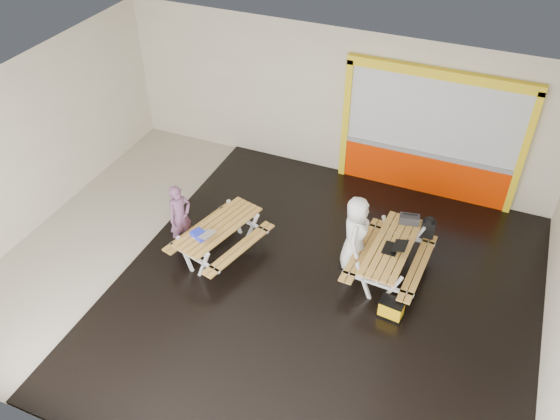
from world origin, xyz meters
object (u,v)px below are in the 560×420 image
at_px(laptop_right, 394,247).
at_px(person_right, 356,234).
at_px(laptop_left, 205,235).
at_px(blue_pouch, 199,235).
at_px(toolbox, 409,219).
at_px(dark_case, 367,269).
at_px(picnic_table_left, 219,233).
at_px(picnic_table_right, 391,253).
at_px(fluke_bag, 391,309).
at_px(backpack, 428,227).
at_px(person_left, 180,217).

bearing_deg(laptop_right, person_right, 171.07).
xyz_separation_m(person_right, laptop_left, (-2.59, -1.12, -0.02)).
relative_size(blue_pouch, toolbox, 0.76).
bearing_deg(blue_pouch, person_right, 23.01).
height_order(toolbox, dark_case, toolbox).
bearing_deg(picnic_table_left, laptop_left, -102.42).
bearing_deg(person_right, blue_pouch, 104.81).
distance_m(picnic_table_left, laptop_left, 0.46).
height_order(picnic_table_right, person_right, person_right).
height_order(picnic_table_right, toolbox, toolbox).
xyz_separation_m(toolbox, fluke_bag, (0.17, -1.77, -0.64)).
height_order(laptop_right, fluke_bag, laptop_right).
distance_m(blue_pouch, fluke_bag, 3.74).
bearing_deg(fluke_bag, picnic_table_right, 107.05).
relative_size(picnic_table_right, dark_case, 5.43).
xyz_separation_m(picnic_table_left, backpack, (3.71, 1.56, 0.14)).
bearing_deg(blue_pouch, laptop_left, 13.24).
height_order(backpack, fluke_bag, backpack).
distance_m(picnic_table_right, fluke_bag, 1.11).
height_order(picnic_table_right, laptop_left, laptop_left).
height_order(dark_case, fluke_bag, fluke_bag).
xyz_separation_m(person_left, backpack, (4.51, 1.64, -0.07)).
bearing_deg(laptop_right, person_left, -170.44).
xyz_separation_m(picnic_table_left, toolbox, (3.34, 1.47, 0.29)).
distance_m(picnic_table_left, person_right, 2.62).
height_order(picnic_table_left, laptop_left, laptop_left).
xyz_separation_m(blue_pouch, dark_case, (3.02, 1.02, -0.68)).
distance_m(picnic_table_left, fluke_bag, 3.54).
relative_size(toolbox, fluke_bag, 0.90).
relative_size(person_right, blue_pouch, 5.16).
distance_m(person_right, fluke_bag, 1.55).
bearing_deg(dark_case, picnic_table_right, 15.65).
relative_size(laptop_left, blue_pouch, 1.43).
distance_m(blue_pouch, toolbox, 4.00).
distance_m(person_left, dark_case, 3.76).
xyz_separation_m(person_left, toolbox, (4.14, 1.55, 0.08)).
relative_size(laptop_left, dark_case, 1.19).
xyz_separation_m(toolbox, dark_case, (-0.51, -0.87, -0.75)).
distance_m(picnic_table_left, backpack, 4.03).
bearing_deg(laptop_right, picnic_table_right, 118.95).
relative_size(blue_pouch, dark_case, 0.83).
bearing_deg(person_right, toolbox, -56.48).
relative_size(person_left, backpack, 3.23).
bearing_deg(dark_case, laptop_right, 0.40).
bearing_deg(dark_case, picnic_table_left, -167.97).
bearing_deg(dark_case, backpack, 47.39).
relative_size(person_left, person_right, 0.88).
bearing_deg(blue_pouch, picnic_table_right, 18.33).
distance_m(laptop_left, backpack, 4.27).
height_order(blue_pouch, backpack, backpack).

